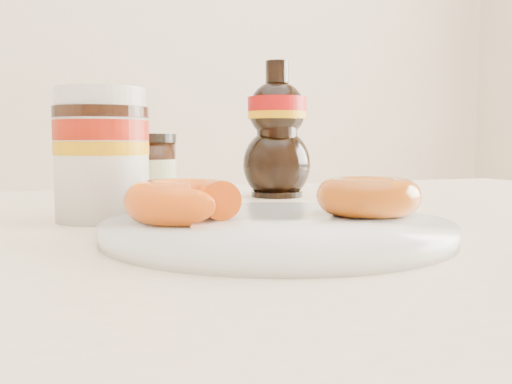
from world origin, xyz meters
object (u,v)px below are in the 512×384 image
object	(u,v)px
dining_table	(275,292)
syrup_bottle	(277,130)
donut_whole	(368,196)
nutella_jar	(102,149)
dark_jar	(152,174)
donut_bitten	(183,201)
plate	(277,228)

from	to	relation	value
dining_table	syrup_bottle	size ratio (longest dim) A/B	7.01
donut_whole	nutella_jar	size ratio (longest dim) A/B	0.70
syrup_bottle	dark_jar	world-z (taller)	syrup_bottle
syrup_bottle	dark_jar	bearing A→B (deg)	-151.25
dining_table	dark_jar	distance (m)	0.20
dining_table	dark_jar	xyz separation A→B (m)	(-0.11, 0.10, 0.13)
donut_bitten	syrup_bottle	distance (m)	0.39
nutella_jar	syrup_bottle	xyz separation A→B (m)	(0.27, 0.17, 0.03)
donut_bitten	syrup_bottle	bearing A→B (deg)	70.19
donut_whole	syrup_bottle	xyz separation A→B (m)	(0.05, 0.33, 0.07)
donut_bitten	plate	bearing A→B (deg)	-2.88
donut_bitten	nutella_jar	bearing A→B (deg)	125.24
plate	nutella_jar	world-z (taller)	nutella_jar
dining_table	nutella_jar	size ratio (longest dim) A/B	10.26
plate	dining_table	bearing A→B (deg)	67.94
donut_whole	nutella_jar	xyz separation A→B (m)	(-0.22, 0.16, 0.04)
plate	nutella_jar	distance (m)	0.22
dark_jar	donut_bitten	bearing A→B (deg)	-93.14
dining_table	donut_whole	bearing A→B (deg)	-69.02
plate	syrup_bottle	size ratio (longest dim) A/B	1.48
donut_bitten	dark_jar	distance (m)	0.20
dark_jar	plate	bearing A→B (deg)	-73.99
dining_table	plate	bearing A→B (deg)	-112.06
syrup_bottle	dark_jar	size ratio (longest dim) A/B	2.20
dining_table	dark_jar	world-z (taller)	dark_jar
nutella_jar	dining_table	bearing A→B (deg)	-12.90
plate	dark_jar	bearing A→B (deg)	106.01
plate	donut_bitten	xyz separation A→B (m)	(-0.08, 0.02, 0.02)
plate	donut_bitten	size ratio (longest dim) A/B	3.00
donut_bitten	donut_whole	bearing A→B (deg)	9.55
donut_whole	dark_jar	world-z (taller)	dark_jar
plate	donut_bitten	bearing A→B (deg)	162.13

